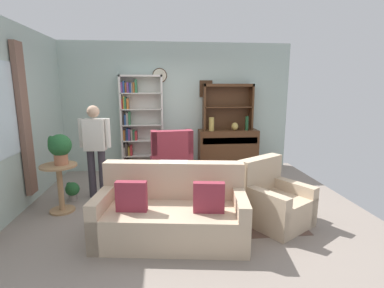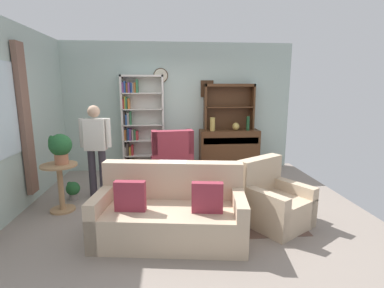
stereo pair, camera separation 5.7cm
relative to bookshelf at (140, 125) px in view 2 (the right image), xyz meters
name	(u,v)px [view 2 (the right image)]	position (x,y,z in m)	size (l,w,h in m)	color
ground_plane	(187,205)	(0.88, -1.94, -1.06)	(5.40, 4.60, 0.02)	gray
wall_back	(180,107)	(0.88, 0.18, 0.35)	(5.00, 0.09, 2.80)	#ADC1B7
wall_left	(9,120)	(-1.64, -1.99, 0.35)	(0.16, 4.20, 2.80)	#ADC1B7
area_rug	(202,212)	(1.08, -2.24, -1.05)	(2.64, 1.66, 0.01)	brown
bookshelf	(140,125)	(0.00, 0.00, 0.00)	(0.90, 0.30, 2.10)	silver
sideboard	(229,148)	(1.96, -0.09, -0.54)	(1.30, 0.45, 0.92)	#4C2D19
sideboard_hutch	(229,101)	(1.96, 0.02, 0.51)	(1.10, 0.26, 1.00)	#4C2D19
vase_tall	(212,124)	(1.57, -0.17, 0.01)	(0.11, 0.11, 0.29)	tan
vase_round	(236,126)	(2.09, -0.15, -0.05)	(0.15, 0.15, 0.17)	tan
bottle_wine	(248,123)	(2.35, -0.17, 0.02)	(0.07, 0.07, 0.31)	#194223
couch_floral	(171,213)	(0.61, -2.92, -0.74)	(1.90, 1.09, 0.90)	#C6AD8E
armchair_floral	(273,203)	(2.01, -2.67, -0.76)	(1.05, 1.06, 0.88)	#C6AD8E
wingback_chair	(172,162)	(0.67, -0.73, -0.67)	(0.85, 0.87, 1.05)	maroon
plant_stand	(60,182)	(-1.02, -1.99, -0.60)	(0.52, 0.52, 0.73)	#A87F56
potted_plant_large	(60,147)	(-0.99, -1.97, -0.06)	(0.33, 0.33, 0.45)	#AD6B4C
potted_plant_small	(73,189)	(-0.99, -1.57, -0.87)	(0.22, 0.22, 0.31)	gray
person_reading	(96,145)	(-0.60, -1.44, -0.14)	(0.52, 0.23, 1.56)	#38333D
coffee_table	(180,184)	(0.76, -1.97, -0.70)	(0.80, 0.50, 0.42)	#4C2D19
book_stack	(170,176)	(0.62, -1.88, -0.59)	(0.21, 0.15, 0.07)	#723F7F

